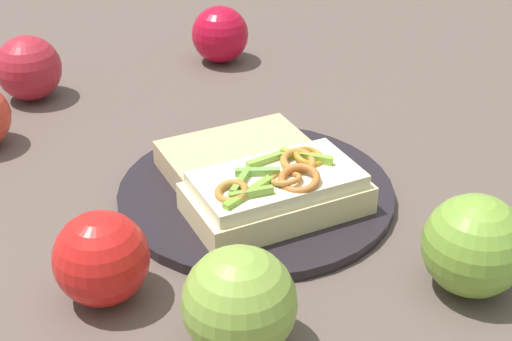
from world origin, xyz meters
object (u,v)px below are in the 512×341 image
sandwich (277,192)px  apple_5 (239,303)px  plate (256,193)px  bread_slice_side (237,157)px  apple_4 (474,245)px  apple_2 (220,34)px  apple_3 (101,258)px  apple_0 (29,68)px

sandwich → apple_5: 0.17m
plate → bread_slice_side: 0.05m
plate → apple_4: apple_4 is taller
plate → sandwich: 0.05m
bread_slice_side → apple_2: 0.31m
plate → apple_3: size_ratio=3.49×
bread_slice_side → apple_4: (-0.22, -0.13, 0.02)m
sandwich → bread_slice_side: 0.09m
bread_slice_side → apple_0: bearing=-62.5°
apple_0 → apple_2: bearing=-80.5°
apple_3 → bread_slice_side: bearing=-46.8°
plate → apple_3: apple_3 is taller
apple_3 → apple_2: bearing=-26.3°
apple_2 → apple_5: size_ratio=0.91×
apple_4 → apple_5: (-0.01, 0.20, 0.00)m
plate → sandwich: sandwich is taller
apple_0 → apple_4: apple_4 is taller
plate → apple_3: (-0.10, 0.16, 0.03)m
bread_slice_side → apple_5: 0.24m
bread_slice_side → apple_5: apple_5 is taller
apple_2 → apple_0: bearing=99.5°
plate → sandwich: size_ratio=1.55×
apple_5 → apple_2: bearing=-14.1°
apple_0 → apple_3: (-0.40, -0.03, -0.00)m
apple_5 → bread_slice_side: bearing=-16.2°
bread_slice_side → apple_0: size_ratio=1.83×
apple_4 → apple_5: size_ratio=0.99×
sandwich → apple_0: size_ratio=2.18×
apple_4 → apple_2: bearing=7.0°
plate → apple_4: bearing=-145.7°
apple_4 → apple_0: bearing=33.3°
bread_slice_side → apple_3: 0.21m
apple_2 → apple_4: 0.52m
apple_0 → sandwich: bearing=-149.9°
bread_slice_side → apple_3: (-0.14, 0.15, 0.01)m
apple_0 → apple_3: bearing=-175.5°
plate → apple_2: (0.34, -0.06, 0.03)m
apple_3 → apple_5: 0.12m
sandwich → apple_3: 0.18m
bread_slice_side → apple_5: (-0.23, 0.07, 0.02)m
bread_slice_side → apple_0: (0.26, 0.18, 0.02)m
sandwich → bread_slice_side: bearing=-89.9°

